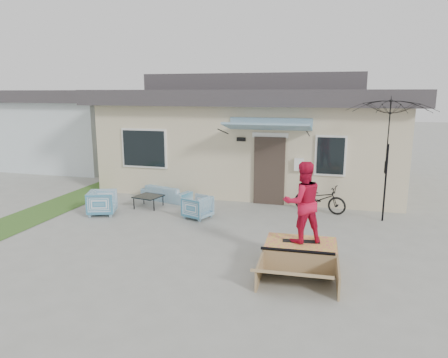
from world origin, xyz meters
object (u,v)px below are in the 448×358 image
(coffee_table, at_px, (149,201))
(patio_umbrella, at_px, (387,157))
(armchair_right, at_px, (197,206))
(loveseat, at_px, (166,190))
(armchair_left, at_px, (102,201))
(bicycle, at_px, (320,196))
(skateboard, at_px, (301,241))
(skate_ramp, at_px, (300,254))
(skater, at_px, (303,201))

(coffee_table, bearing_deg, patio_umbrella, 4.13)
(armchair_right, bearing_deg, loveseat, -114.59)
(armchair_left, xyz_separation_m, bicycle, (5.95, 1.92, 0.11))
(patio_umbrella, bearing_deg, coffee_table, -175.87)
(armchair_left, bearing_deg, coffee_table, -62.29)
(armchair_right, bearing_deg, armchair_left, -61.86)
(skateboard, bearing_deg, loveseat, 131.67)
(armchair_right, height_order, skate_ramp, armchair_right)
(patio_umbrella, distance_m, skater, 4.00)
(armchair_left, xyz_separation_m, skater, (5.78, -1.99, 0.95))
(loveseat, height_order, armchair_left, armchair_left)
(armchair_left, height_order, armchair_right, armchair_left)
(armchair_right, relative_size, patio_umbrella, 0.25)
(skateboard, bearing_deg, skater, 82.05)
(armchair_right, bearing_deg, bicycle, 134.82)
(loveseat, distance_m, skateboard, 6.12)
(skate_ramp, distance_m, skater, 1.09)
(skate_ramp, relative_size, skater, 1.15)
(skateboard, distance_m, skater, 0.84)
(loveseat, xyz_separation_m, skateboard, (4.66, -3.96, 0.17))
(armchair_right, height_order, skateboard, armchair_right)
(skate_ramp, bearing_deg, patio_umbrella, 59.47)
(skater, bearing_deg, armchair_left, -45.60)
(skate_ramp, bearing_deg, loveseat, 136.56)
(armchair_right, xyz_separation_m, coffee_table, (-1.79, 0.63, -0.16))
(armchair_left, height_order, skater, skater)
(armchair_left, distance_m, patio_umbrella, 7.92)
(coffee_table, xyz_separation_m, bicycle, (5.02, 0.88, 0.31))
(loveseat, bearing_deg, armchair_right, 151.24)
(armchair_right, bearing_deg, skateboard, 71.63)
(loveseat, distance_m, bicycle, 4.84)
(loveseat, distance_m, armchair_left, 2.27)
(coffee_table, height_order, skateboard, skateboard)
(armchair_right, relative_size, skateboard, 0.92)
(armchair_left, bearing_deg, skate_ramp, -129.51)
(skateboard, bearing_deg, skate_ramp, -95.21)
(skate_ramp, bearing_deg, coffee_table, 144.88)
(bicycle, distance_m, skater, 4.00)
(armchair_left, distance_m, armchair_right, 2.75)
(coffee_table, distance_m, skateboard, 5.71)
(loveseat, bearing_deg, skate_ramp, 154.85)
(bicycle, bearing_deg, patio_umbrella, -87.68)
(coffee_table, distance_m, bicycle, 5.10)
(armchair_left, xyz_separation_m, coffee_table, (0.94, 1.03, -0.20))
(armchair_right, relative_size, coffee_table, 0.94)
(loveseat, relative_size, coffee_table, 2.28)
(patio_umbrella, bearing_deg, skate_ramp, -117.80)
(coffee_table, relative_size, skate_ramp, 0.39)
(armchair_left, distance_m, skateboard, 6.11)
(patio_umbrella, bearing_deg, loveseat, 176.01)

